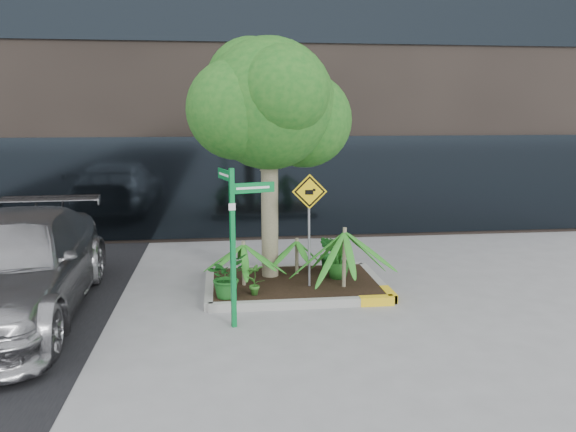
{
  "coord_description": "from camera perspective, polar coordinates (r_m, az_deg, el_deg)",
  "views": [
    {
      "loc": [
        -1.16,
        -9.86,
        3.31
      ],
      "look_at": [
        0.07,
        0.2,
        1.43
      ],
      "focal_mm": 35.0,
      "sensor_mm": 36.0,
      "label": 1
    }
  ],
  "objects": [
    {
      "name": "parked_car",
      "position": [
        10.13,
        -26.32,
        -4.74
      ],
      "size": [
        2.55,
        5.82,
        1.67
      ],
      "primitive_type": "imported",
      "rotation": [
        0.0,
        0.0,
        0.04
      ],
      "color": "#9E9EA2",
      "rests_on": "ground"
    },
    {
      "name": "planter",
      "position": [
        10.72,
        0.83,
        -6.89
      ],
      "size": [
        3.35,
        2.36,
        0.15
      ],
      "color": "#9E9E99",
      "rests_on": "ground"
    },
    {
      "name": "cattle_sign",
      "position": [
        10.16,
        2.18,
        0.53
      ],
      "size": [
        0.64,
        0.24,
        2.06
      ],
      "rotation": [
        0.0,
        0.0,
        -0.04
      ],
      "color": "slate",
      "rests_on": "ground"
    },
    {
      "name": "shrub_c",
      "position": [
        9.88,
        -3.39,
        -6.38
      ],
      "size": [
        0.39,
        0.39,
        0.58
      ],
      "primitive_type": "imported",
      "rotation": [
        0.0,
        0.0,
        3.51
      ],
      "color": "#307123",
      "rests_on": "planter"
    },
    {
      "name": "ground",
      "position": [
        10.46,
        -0.24,
        -7.91
      ],
      "size": [
        80.0,
        80.0,
        0.0
      ],
      "primitive_type": "plane",
      "color": "gray",
      "rests_on": "ground"
    },
    {
      "name": "tree",
      "position": [
        10.64,
        -1.95,
        11.29
      ],
      "size": [
        3.15,
        2.8,
        4.73
      ],
      "color": "gray",
      "rests_on": "ground"
    },
    {
      "name": "shrub_a",
      "position": [
        9.78,
        -6.3,
        -6.09
      ],
      "size": [
        0.94,
        0.94,
        0.75
      ],
      "primitive_type": "imported",
      "rotation": [
        0.0,
        0.0,
        0.93
      ],
      "color": "#19591C",
      "rests_on": "planter"
    },
    {
      "name": "street_sign_post",
      "position": [
        8.61,
        -5.45,
        -1.4
      ],
      "size": [
        0.86,
        0.72,
        2.49
      ],
      "rotation": [
        0.0,
        0.0,
        0.28
      ],
      "color": "#0B7E36",
      "rests_on": "ground"
    },
    {
      "name": "shrub_d",
      "position": [
        11.32,
        4.13,
        -3.83
      ],
      "size": [
        0.45,
        0.45,
        0.72
      ],
      "primitive_type": "imported",
      "rotation": [
        0.0,
        0.0,
        4.86
      ],
      "color": "#1E6924",
      "rests_on": "planter"
    },
    {
      "name": "palm_left",
      "position": [
        10.31,
        -4.55,
        -2.87
      ],
      "size": [
        0.94,
        0.94,
        1.04
      ],
      "color": "gray",
      "rests_on": "ground"
    },
    {
      "name": "palm_front",
      "position": [
        10.18,
        5.78,
        -1.58
      ],
      "size": [
        1.24,
        1.24,
        1.38
      ],
      "color": "gray",
      "rests_on": "ground"
    },
    {
      "name": "shrub_b",
      "position": [
        10.85,
        5.11,
        -4.24
      ],
      "size": [
        0.63,
        0.63,
        0.8
      ],
      "primitive_type": "imported",
      "rotation": [
        0.0,
        0.0,
        2.23
      ],
      "color": "#20621D",
      "rests_on": "planter"
    },
    {
      "name": "palm_back",
      "position": [
        11.02,
        0.91,
        -2.53
      ],
      "size": [
        0.81,
        0.81,
        0.9
      ],
      "color": "gray",
      "rests_on": "ground"
    }
  ]
}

